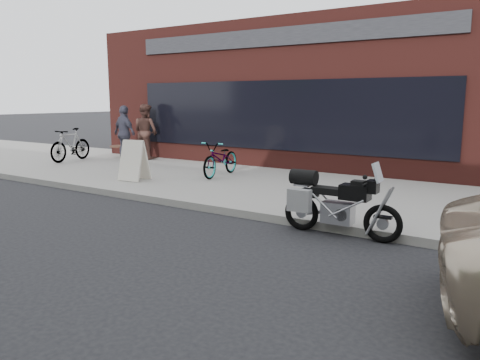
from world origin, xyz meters
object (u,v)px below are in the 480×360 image
Objects in this scene: motorcycle at (333,203)px; cafe_patron_left at (146,132)px; cafe_table at (121,147)px; bicycle_front at (221,159)px; cafe_patron_right at (125,133)px; sandwich_sign at (134,160)px; bicycle_rear at (71,145)px.

motorcycle is 1.05× the size of cafe_patron_left.
cafe_table is at bearing 154.40° from motorcycle.
cafe_patron_right is (-4.49, 0.85, 0.44)m from bicycle_front.
cafe_patron_left reaches higher than sandwich_sign.
motorcycle is 1.08× the size of cafe_patron_right.
bicycle_front is 4.54m from cafe_patron_left.
motorcycle is 1.94× the size of sandwich_sign.
motorcycle is at bearing 154.74° from cafe_patron_left.
cafe_patron_left is (-8.61, 4.64, 0.54)m from motorcycle.
bicycle_rear is 2.47m from cafe_patron_left.
motorcycle is 10.57m from cafe_table.
bicycle_rear reaches higher than sandwich_sign.
bicycle_front is 1.75× the size of sandwich_sign.
motorcycle is 6.01m from sandwich_sign.
sandwich_sign is 3.97m from cafe_patron_right.
cafe_patron_left is at bearing -99.39° from cafe_patron_right.
bicycle_rear is 4.65m from sandwich_sign.
sandwich_sign is at bearing -38.77° from cafe_table.
sandwich_sign is at bearing 165.73° from motorcycle.
bicycle_rear reaches higher than cafe_table.
cafe_patron_left reaches higher than bicycle_rear.
cafe_patron_right is (-0.25, -0.72, -0.02)m from cafe_patron_left.
bicycle_rear is at bearing 50.46° from cafe_patron_left.
cafe_patron_right is (-8.86, 3.93, 0.52)m from motorcycle.
cafe_patron_right is (-3.02, 2.54, 0.40)m from sandwich_sign.
cafe_table is at bearing 134.40° from sandwich_sign.
cafe_patron_right is at bearing 27.62° from bicycle_rear.
motorcycle reaches higher than bicycle_rear.
motorcycle is 1.11× the size of bicycle_front.
bicycle_front is at bearing 179.32° from cafe_patron_right.
bicycle_rear is at bearing 154.79° from sandwich_sign.
sandwich_sign is 4.83m from cafe_table.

